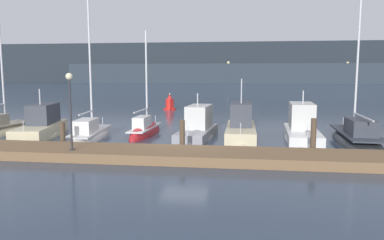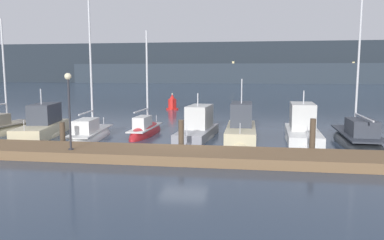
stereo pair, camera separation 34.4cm
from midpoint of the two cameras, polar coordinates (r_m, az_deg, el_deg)
The scene contains 16 objects.
ground_plane at distance 20.12m, azimuth -0.80°, elevation -4.48°, with size 400.00×400.00×0.00m, color #2D3D51.
dock at distance 17.80m, azimuth -2.05°, elevation -5.31°, with size 35.44×2.80×0.45m, color brown.
mooring_pile_1 at distance 21.37m, azimuth -18.68°, elevation -2.22°, with size 0.28×0.28×1.43m, color #4C3D2D.
mooring_pile_2 at distance 19.27m, azimuth -1.15°, elevation -2.47°, with size 0.28×0.28×1.68m, color #4C3D2D.
mooring_pile_3 at distance 19.27m, azimuth 18.37°, elevation -2.56°, with size 0.28×0.28×1.87m, color #4C3D2D.
sailboat_berth_1 at distance 28.17m, azimuth -26.69°, elevation -1.61°, with size 2.60×6.45×8.36m.
motorboat_berth_2 at distance 25.99m, azimuth -21.47°, elevation -1.53°, with size 3.10×6.65×3.69m.
sailboat_berth_3 at distance 24.23m, azimuth -14.87°, elevation -2.38°, with size 2.38×6.63×9.16m.
sailboat_berth_4 at distance 24.98m, azimuth -6.70°, elevation -1.94°, with size 1.46×5.68×7.60m.
motorboat_berth_5 at distance 23.70m, azimuth 1.30°, elevation -1.78°, with size 2.49×6.22×3.28m.
motorboat_berth_6 at distance 23.74m, azimuth 7.88°, elevation -1.78°, with size 1.92×6.73×4.28m.
motorboat_berth_7 at distance 24.27m, azimuth 16.85°, elevation -1.83°, with size 2.45×6.82×3.53m.
sailboat_berth_8 at distance 23.80m, azimuth 24.24°, elevation -2.81°, with size 2.54×7.69×12.15m.
channel_buoy at distance 41.23m, azimuth -2.79°, elevation 2.49°, with size 1.36×1.36×1.81m.
dock_lamppost at distance 18.34m, azimuth -17.74°, elevation 3.18°, with size 0.32×0.32×3.62m.
hillside_backdrop at distance 150.25m, azimuth 7.94°, elevation 8.39°, with size 240.00×23.00×15.49m.
Camera 2 is at (3.38, -19.41, 4.11)m, focal length 35.00 mm.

